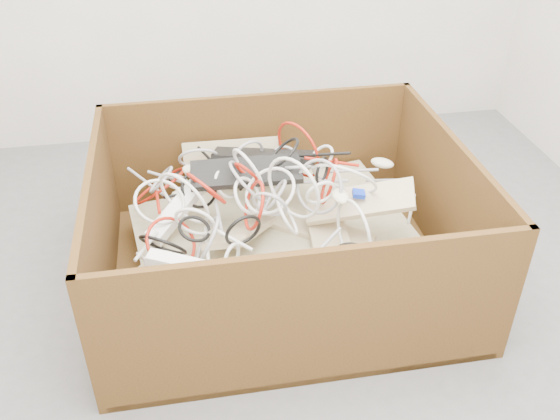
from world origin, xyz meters
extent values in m
plane|color=#575659|center=(0.00, 0.00, 0.00)|extent=(3.00, 3.00, 0.00)
cube|color=#3D200F|center=(-0.06, 0.20, 0.01)|extent=(1.33, 1.11, 0.03)
cube|color=#3D200F|center=(-0.06, 0.74, 0.27)|extent=(1.33, 0.02, 0.54)
cube|color=#3D200F|center=(-0.06, -0.35, 0.27)|extent=(1.33, 0.03, 0.54)
cube|color=#3D200F|center=(0.59, 0.20, 0.27)|extent=(0.02, 1.06, 0.54)
cube|color=#3D200F|center=(-0.71, 0.20, 0.27)|extent=(0.02, 1.06, 0.54)
cube|color=tan|center=(-0.06, 0.22, 0.08)|extent=(1.17, 1.01, 0.22)
cube|color=tan|center=(-0.17, 0.14, 0.17)|extent=(0.84, 0.75, 0.23)
cube|color=tan|center=(-0.26, 0.32, 0.17)|extent=(0.43, 0.29, 0.05)
cube|color=tan|center=(0.10, 0.20, 0.20)|extent=(0.42, 0.33, 0.08)
cube|color=tan|center=(0.10, 0.02, 0.20)|extent=(0.17, 0.41, 0.09)
cube|color=tan|center=(-0.41, -0.06, 0.22)|extent=(0.42, 0.33, 0.09)
cube|color=tan|center=(0.27, -0.10, 0.22)|extent=(0.21, 0.40, 0.17)
cube|color=tan|center=(-0.20, 0.62, 0.32)|extent=(0.40, 0.12, 0.17)
cube|color=tan|center=(-0.21, 0.15, 0.27)|extent=(0.31, 0.39, 0.20)
cube|color=tan|center=(0.23, 0.17, 0.33)|extent=(0.41, 0.27, 0.18)
cube|color=black|center=(-0.08, 0.47, 0.39)|extent=(0.43, 0.24, 0.06)
cube|color=black|center=(-0.18, 0.27, 0.45)|extent=(0.41, 0.17, 0.06)
ellipsoid|color=beige|center=(-0.42, 0.36, 0.32)|extent=(0.11, 0.11, 0.03)
ellipsoid|color=beige|center=(0.39, 0.40, 0.35)|extent=(0.11, 0.10, 0.03)
ellipsoid|color=beige|center=(-0.32, -0.13, 0.32)|extent=(0.10, 0.06, 0.03)
ellipsoid|color=beige|center=(0.13, 0.08, 0.43)|extent=(0.06, 0.10, 0.03)
ellipsoid|color=beige|center=(-0.37, 0.36, 0.41)|extent=(0.11, 0.11, 0.03)
ellipsoid|color=black|center=(0.15, -0.03, 0.28)|extent=(0.11, 0.08, 0.03)
cube|color=white|center=(-0.43, 0.23, 0.35)|extent=(0.25, 0.30, 0.14)
cube|color=white|center=(-0.39, -0.13, 0.34)|extent=(0.32, 0.15, 0.10)
cube|color=#0D2CC6|center=(0.22, 0.17, 0.37)|extent=(0.05, 0.05, 0.03)
torus|color=#98979D|center=(0.01, 0.25, 0.45)|extent=(0.15, 0.13, 0.08)
torus|color=#98979D|center=(-0.04, 0.34, 0.41)|extent=(0.17, 0.16, 0.16)
torus|color=black|center=(-0.49, 0.05, 0.32)|extent=(0.23, 0.17, 0.19)
torus|color=silver|center=(-0.44, 0.44, 0.33)|extent=(0.15, 0.07, 0.14)
torus|color=#98979D|center=(-0.49, 0.39, 0.37)|extent=(0.14, 0.16, 0.11)
torus|color=silver|center=(0.14, 0.40, 0.40)|extent=(0.13, 0.16, 0.11)
torus|color=silver|center=(-0.04, 0.06, 0.49)|extent=(0.21, 0.26, 0.32)
torus|color=silver|center=(-0.17, 0.24, 0.48)|extent=(0.12, 0.22, 0.23)
torus|color=silver|center=(-0.25, 0.26, 0.41)|extent=(0.11, 0.15, 0.14)
torus|color=black|center=(0.10, 0.22, 0.45)|extent=(0.10, 0.13, 0.15)
torus|color=silver|center=(-0.38, 0.06, 0.40)|extent=(0.17, 0.11, 0.16)
torus|color=silver|center=(-0.19, 0.15, 0.42)|extent=(0.12, 0.18, 0.17)
torus|color=#98979D|center=(-0.34, 0.02, 0.35)|extent=(0.11, 0.19, 0.19)
torus|color=#A1180B|center=(0.06, 0.48, 0.40)|extent=(0.19, 0.29, 0.33)
torus|color=#A1180B|center=(0.12, 0.22, 0.40)|extent=(0.08, 0.25, 0.25)
torus|color=#A1180B|center=(-0.33, 0.17, 0.45)|extent=(0.14, 0.21, 0.20)
torus|color=silver|center=(-0.27, -0.09, 0.34)|extent=(0.09, 0.13, 0.15)
torus|color=#98979D|center=(-0.09, 0.13, 0.42)|extent=(0.12, 0.13, 0.14)
torus|color=black|center=(-0.38, 0.06, 0.36)|extent=(0.14, 0.15, 0.07)
torus|color=black|center=(-0.23, -0.04, 0.41)|extent=(0.13, 0.09, 0.14)
torus|color=#A1180B|center=(-0.50, 0.48, 0.29)|extent=(0.23, 0.29, 0.21)
torus|color=#A1180B|center=(-0.18, 0.22, 0.48)|extent=(0.10, 0.12, 0.13)
torus|color=#98979D|center=(-0.34, 0.50, 0.39)|extent=(0.23, 0.15, 0.19)
torus|color=black|center=(-0.35, 0.29, 0.38)|extent=(0.19, 0.13, 0.17)
torus|color=silver|center=(-0.41, 0.16, 0.43)|extent=(0.21, 0.25, 0.31)
torus|color=#A1180B|center=(-0.46, 0.03, 0.33)|extent=(0.23, 0.20, 0.19)
torus|color=silver|center=(0.15, -0.02, 0.33)|extent=(0.08, 0.34, 0.35)
torus|color=silver|center=(-0.11, 0.12, 0.45)|extent=(0.24, 0.26, 0.15)
torus|color=#98979D|center=(-0.13, 0.03, 0.45)|extent=(0.16, 0.09, 0.17)
torus|color=silver|center=(-0.49, 0.21, 0.39)|extent=(0.21, 0.18, 0.14)
torus|color=silver|center=(-0.07, 0.02, 0.41)|extent=(0.11, 0.20, 0.18)
torus|color=silver|center=(0.07, 0.11, 0.43)|extent=(0.16, 0.07, 0.15)
torus|color=silver|center=(0.17, 0.19, 0.43)|extent=(0.28, 0.23, 0.28)
torus|color=#98979D|center=(-0.15, 0.47, 0.40)|extent=(0.20, 0.09, 0.20)
torus|color=black|center=(-0.03, 0.31, 0.49)|extent=(0.16, 0.21, 0.16)
torus|color=#A1180B|center=(-0.18, 0.06, 0.44)|extent=(0.08, 0.21, 0.20)
torus|color=#98979D|center=(0.01, 0.49, 0.36)|extent=(0.15, 0.12, 0.11)
torus|color=#98979D|center=(-0.17, 0.21, 0.44)|extent=(0.19, 0.28, 0.22)
torus|color=#98979D|center=(0.07, 0.14, 0.43)|extent=(0.15, 0.24, 0.25)
cylinder|color=#98979D|center=(0.27, 0.38, 0.34)|extent=(0.19, 0.06, 0.03)
cylinder|color=#A1180B|center=(-0.19, 0.34, 0.41)|extent=(0.11, 0.17, 0.02)
cylinder|color=#98979D|center=(0.09, 0.20, 0.42)|extent=(0.19, 0.09, 0.05)
cylinder|color=black|center=(-0.30, 0.55, 0.37)|extent=(0.07, 0.12, 0.04)
cylinder|color=black|center=(-0.43, 0.53, 0.31)|extent=(0.08, 0.21, 0.08)
cylinder|color=silver|center=(-0.52, -0.07, 0.32)|extent=(0.13, 0.26, 0.08)
cylinder|color=#98979D|center=(-0.29, 0.11, 0.37)|extent=(0.02, 0.21, 0.02)
cylinder|color=silver|center=(-0.26, -0.04, 0.37)|extent=(0.12, 0.10, 0.05)
cylinder|color=#98979D|center=(-0.53, -0.19, 0.25)|extent=(0.14, 0.04, 0.03)
cylinder|color=silver|center=(-0.35, -0.01, 0.31)|extent=(0.02, 0.25, 0.05)
cylinder|color=silver|center=(-0.21, 0.58, 0.33)|extent=(0.10, 0.20, 0.06)
cylinder|color=#A1180B|center=(0.15, 0.29, 0.44)|extent=(0.21, 0.04, 0.06)
cylinder|color=black|center=(-0.29, 0.35, 0.35)|extent=(0.04, 0.22, 0.07)
cylinder|color=#98979D|center=(0.30, -0.24, 0.31)|extent=(0.10, 0.09, 0.05)
cylinder|color=black|center=(-0.15, 0.36, 0.39)|extent=(0.12, 0.18, 0.05)
cylinder|color=silver|center=(0.44, 0.16, 0.28)|extent=(0.08, 0.13, 0.06)
cylinder|color=#A1180B|center=(-0.50, 0.25, 0.36)|extent=(0.03, 0.16, 0.03)
cylinder|color=#98979D|center=(-0.55, 0.46, 0.32)|extent=(0.16, 0.20, 0.05)
cylinder|color=#98979D|center=(0.39, 0.36, 0.29)|extent=(0.13, 0.12, 0.07)
cylinder|color=silver|center=(0.06, 0.36, 0.39)|extent=(0.11, 0.16, 0.05)
cylinder|color=#98979D|center=(0.05, -0.07, 0.36)|extent=(0.11, 0.11, 0.03)
cylinder|color=silver|center=(-0.55, 0.04, 0.33)|extent=(0.09, 0.15, 0.02)
cylinder|color=black|center=(-0.39, 0.30, 0.36)|extent=(0.18, 0.07, 0.04)
cylinder|color=black|center=(0.12, 0.37, 0.43)|extent=(0.23, 0.11, 0.06)
cylinder|color=#98979D|center=(-0.42, 0.41, 0.35)|extent=(0.24, 0.16, 0.03)
cylinder|color=silver|center=(0.33, 0.12, 0.33)|extent=(0.15, 0.04, 0.04)
camera|label=1|loc=(-0.39, -1.64, 1.58)|focal=39.29mm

